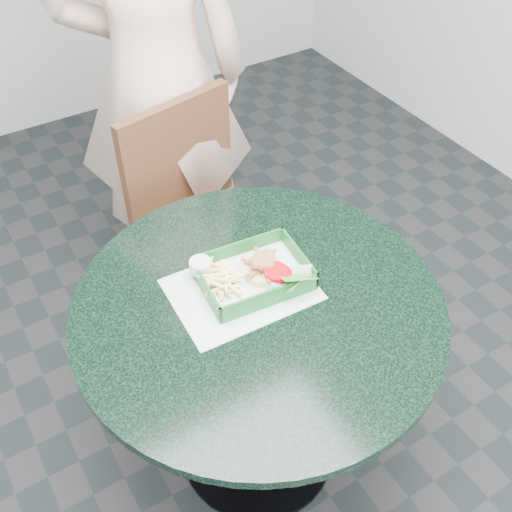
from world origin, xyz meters
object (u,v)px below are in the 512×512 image
cafe_table (258,346)px  diner_person (149,19)px  food_basket (253,282)px  sauce_ramekin (200,274)px  dining_chair (196,213)px  crab_sandwich (262,269)px

cafe_table → diner_person: (0.17, 0.97, 0.56)m
food_basket → sauce_ramekin: (-0.12, 0.07, 0.03)m
cafe_table → dining_chair: dining_chair is taller
cafe_table → sauce_ramekin: 0.28m
sauce_ramekin → diner_person: bearing=72.1°
food_basket → cafe_table: bearing=-111.6°
dining_chair → diner_person: diner_person is taller
food_basket → diner_person: bearing=80.9°
cafe_table → diner_person: 1.13m
cafe_table → crab_sandwich: bearing=51.9°
cafe_table → food_basket: (0.03, 0.07, 0.19)m
diner_person → sauce_ramekin: size_ratio=38.07×
dining_chair → food_basket: (-0.12, -0.60, 0.23)m
diner_person → dining_chair: bearing=107.1°
dining_chair → sauce_ramekin: 0.64m
diner_person → crab_sandwich: 0.96m
cafe_table → diner_person: bearing=80.0°
diner_person → food_basket: diner_person is taller
sauce_ramekin → crab_sandwich: bearing=-24.3°
diner_person → sauce_ramekin: bearing=94.2°
cafe_table → sauce_ramekin: sauce_ramekin is taller
sauce_ramekin → dining_chair: bearing=65.5°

